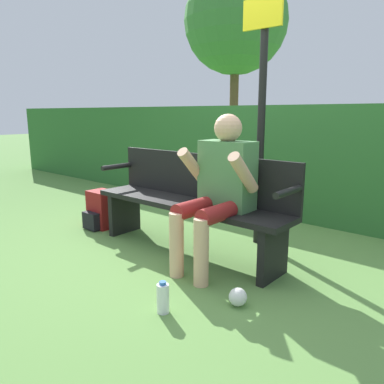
# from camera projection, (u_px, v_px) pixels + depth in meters

# --- Properties ---
(ground_plane) EXTENTS (40.00, 40.00, 0.00)m
(ground_plane) POSITION_uv_depth(u_px,v_px,m) (187.00, 252.00, 3.37)
(ground_plane) COLOR #5B8942
(hedge_back) EXTENTS (12.00, 0.53, 1.32)m
(hedge_back) POSITION_uv_depth(u_px,v_px,m) (284.00, 160.00, 4.56)
(hedge_back) COLOR #2D662D
(hedge_back) RESTS_ON ground
(park_bench) EXTENTS (1.97, 0.41, 0.87)m
(park_bench) POSITION_uv_depth(u_px,v_px,m) (191.00, 200.00, 3.32)
(park_bench) COLOR black
(park_bench) RESTS_ON ground
(person_seated) EXTENTS (0.57, 0.64, 1.22)m
(person_seated) POSITION_uv_depth(u_px,v_px,m) (219.00, 184.00, 2.93)
(person_seated) COLOR #4C7F4C
(person_seated) RESTS_ON ground
(backpack) EXTENTS (0.28, 0.30, 0.40)m
(backpack) POSITION_uv_depth(u_px,v_px,m) (101.00, 210.00, 4.06)
(backpack) COLOR maroon
(backpack) RESTS_ON ground
(water_bottle) EXTENTS (0.08, 0.08, 0.21)m
(water_bottle) POSITION_uv_depth(u_px,v_px,m) (163.00, 298.00, 2.33)
(water_bottle) COLOR white
(water_bottle) RESTS_ON ground
(signpost) EXTENTS (0.38, 0.09, 2.23)m
(signpost) POSITION_uv_depth(u_px,v_px,m) (261.00, 107.00, 3.36)
(signpost) COLOR black
(signpost) RESTS_ON ground
(tree) EXTENTS (2.32, 2.32, 4.39)m
(tree) POSITION_uv_depth(u_px,v_px,m) (236.00, 22.00, 8.35)
(tree) COLOR brown
(tree) RESTS_ON ground
(litter_crumple) EXTENTS (0.12, 0.12, 0.12)m
(litter_crumple) POSITION_uv_depth(u_px,v_px,m) (238.00, 297.00, 2.42)
(litter_crumple) COLOR silver
(litter_crumple) RESTS_ON ground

